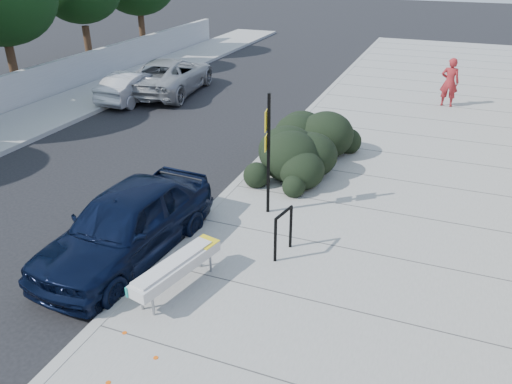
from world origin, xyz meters
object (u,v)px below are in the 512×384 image
suv_silver (170,76)px  pedestrian (450,82)px  sedan_navy (127,224)px  wagon_silver (134,86)px  bench (177,267)px  bike_rack (283,229)px  sign_post (268,148)px

suv_silver → pedestrian: 11.94m
sedan_navy → pedestrian: bearing=71.2°
wagon_silver → sedan_navy: bearing=124.6°
wagon_silver → suv_silver: suv_silver is taller
wagon_silver → suv_silver: 1.90m
bench → wagon_silver: 13.91m
suv_silver → pedestrian: (11.79, 1.83, 0.34)m
bench → bike_rack: (1.47, 1.89, 0.11)m
bench → wagon_silver: wagon_silver is taller
wagon_silver → suv_silver: bearing=-112.7°
bench → suv_silver: (-7.59, 12.84, 0.12)m
sign_post → suv_silver: bearing=121.3°
sign_post → wagon_silver: 11.73m
sign_post → pedestrian: bearing=62.0°
suv_silver → pedestrian: size_ratio=2.88×
sign_post → sedan_navy: sign_post is taller
sedan_navy → pedestrian: (5.87, 13.85, 0.33)m
bench → suv_silver: 14.92m
bench → sign_post: sign_post is taller
bike_rack → sign_post: sign_post is taller
bike_rack → sign_post: size_ratio=0.35×
wagon_silver → bike_rack: bearing=138.3°
bench → sign_post: size_ratio=0.72×
bench → pedestrian: size_ratio=1.11×
bench → sedan_navy: 1.86m
sedan_navy → suv_silver: 13.40m
sedan_navy → suv_silver: (-5.92, 12.01, -0.02)m
sedan_navy → bench: bearing=-22.4°
sign_post → pedestrian: 11.76m
sedan_navy → suv_silver: sedan_navy is taller
bench → wagon_silver: size_ratio=0.56×
bike_rack → pedestrian: (2.74, 12.78, 0.35)m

